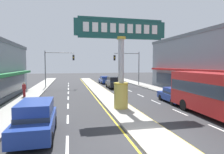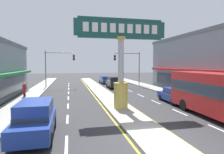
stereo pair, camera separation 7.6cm
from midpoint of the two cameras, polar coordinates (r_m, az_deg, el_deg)
The scene contains 14 objects.
ground_plane at distance 10.64m, azimuth 12.58°, elevation -17.75°, with size 160.00×160.00×0.00m, color #303033.
median_strip at distance 27.54m, azimuth -3.70°, elevation -4.25°, with size 2.31×52.00×0.14m, color #A39E93.
sidewalk_left at distance 25.66m, azimuth -23.35°, elevation -5.09°, with size 2.53×60.00×0.18m, color #9E9B93.
sidewalk_right at distance 28.52m, azimuth 15.22°, elevation -4.06°, with size 2.53×60.00×0.18m, color #9E9B93.
lane_markings at distance 26.23m, azimuth -3.23°, elevation -4.79°, with size 9.05×52.00×0.01m.
district_sign at distance 16.18m, azimuth 2.61°, elevation 4.96°, with size 7.82×1.25×7.60m.
storefront_right at distance 30.47m, azimuth 28.19°, elevation 3.59°, with size 10.18×21.05×8.10m.
traffic_light_left_side at distance 33.26m, azimuth -16.44°, elevation 4.19°, with size 4.86×0.46×6.20m.
traffic_light_right_side at distance 34.48m, azimuth 5.28°, elevation 4.30°, with size 4.86×0.46×6.20m.
suv_far_right_lane at distance 31.36m, azimuth 0.35°, elevation -1.59°, with size 2.06×4.65×1.90m.
sedan_near_left_lane at distance 20.51m, azimuth 17.92°, elevation -5.14°, with size 2.02×4.39×1.53m.
suv_mid_left_lane at distance 11.27m, azimuth -22.06°, elevation -11.45°, with size 2.00×4.62×1.90m.
sedan_far_left_oncoming at distance 39.07m, azimuth -2.27°, elevation -0.83°, with size 1.96×4.36×1.53m.
pedestrian_near_kerb at distance 24.23m, azimuth -24.91°, elevation -3.21°, with size 0.43×0.27×1.63m.
Camera 1 is at (-4.33, -8.93, 3.88)m, focal length 30.52 mm.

